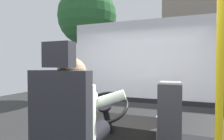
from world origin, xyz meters
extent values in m
cube|color=#2D2D2D|center=(0.00, 8.80, -0.03)|extent=(18.00, 44.00, 0.05)
cube|color=silver|center=(0.00, 8.80, 0.00)|extent=(0.12, 39.60, 0.00)
cube|color=#28282D|center=(-0.06, -0.56, 1.45)|extent=(0.48, 0.10, 0.66)
cube|color=#28282D|center=(-0.06, -0.56, 1.89)|extent=(0.22, 0.10, 0.18)
cylinder|color=black|center=(0.04, -0.24, 1.21)|extent=(0.17, 0.44, 0.17)
cylinder|color=black|center=(-0.15, -0.24, 1.21)|extent=(0.17, 0.44, 0.17)
cylinder|color=silver|center=(-0.06, -0.40, 1.39)|extent=(0.38, 0.38, 0.54)
cube|color=black|center=(-0.06, -0.20, 1.46)|extent=(0.06, 0.01, 0.33)
sphere|color=#A37A5B|center=(-0.06, -0.40, 1.77)|extent=(0.23, 0.23, 0.23)
cylinder|color=silver|center=(0.06, -0.17, 1.49)|extent=(0.51, 0.22, 0.24)
cylinder|color=silver|center=(-0.18, -0.17, 1.49)|extent=(0.51, 0.22, 0.24)
cube|color=#282623|center=(-0.06, 0.73, 0.88)|extent=(1.10, 0.56, 0.40)
cylinder|color=black|center=(-0.06, 0.35, 1.17)|extent=(0.07, 0.25, 0.39)
torus|color=black|center=(-0.06, 0.25, 1.35)|extent=(0.55, 0.50, 0.29)
cylinder|color=black|center=(-0.06, 0.25, 1.35)|extent=(0.15, 0.15, 0.10)
cylinder|color=gold|center=(0.97, -0.37, 1.65)|extent=(0.04, 0.04, 1.95)
cube|color=#333338|center=(0.64, 0.37, 1.15)|extent=(0.24, 0.21, 0.95)
cube|color=#9E9993|center=(0.64, 0.37, 1.64)|extent=(0.21, 0.19, 0.02)
cube|color=silver|center=(0.00, 1.62, 1.93)|extent=(2.50, 0.01, 1.40)
cube|color=black|center=(0.00, 1.62, 1.19)|extent=(2.50, 0.08, 0.08)
cylinder|color=#4C3828|center=(-4.22, 7.55, 1.73)|extent=(0.29, 0.29, 3.46)
sphere|color=#275E2D|center=(-4.22, 7.55, 4.52)|extent=(3.27, 3.27, 3.27)
cylinder|color=black|center=(2.84, 13.75, 0.23)|extent=(0.14, 0.46, 0.46)
cylinder|color=black|center=(2.84, 11.11, 0.23)|extent=(0.14, 0.46, 0.46)
cube|color=maroon|center=(3.62, 18.14, 0.51)|extent=(1.94, 4.44, 0.56)
cube|color=#282D33|center=(3.62, 17.87, 1.00)|extent=(1.59, 2.44, 0.42)
cylinder|color=black|center=(4.55, 19.51, 0.23)|extent=(0.14, 0.45, 0.45)
cylinder|color=black|center=(2.70, 19.51, 0.23)|extent=(0.14, 0.45, 0.45)
cylinder|color=black|center=(2.70, 16.76, 0.23)|extent=(0.14, 0.45, 0.45)
camera|label=1|loc=(0.75, -1.63, 1.83)|focal=29.40mm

